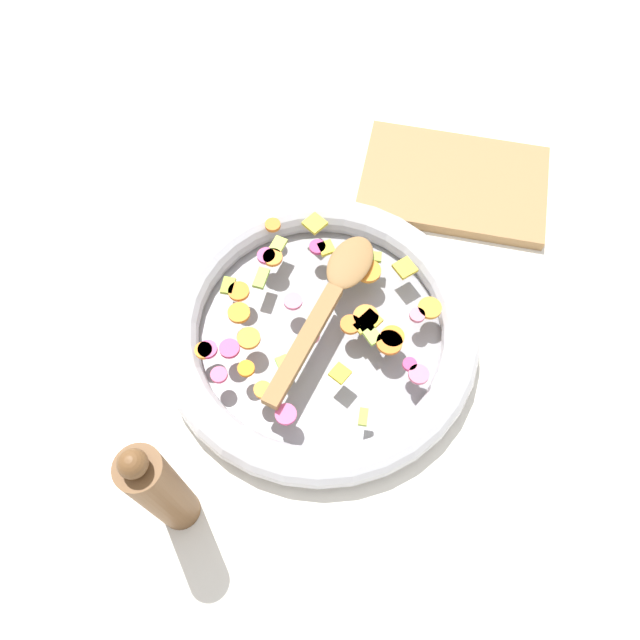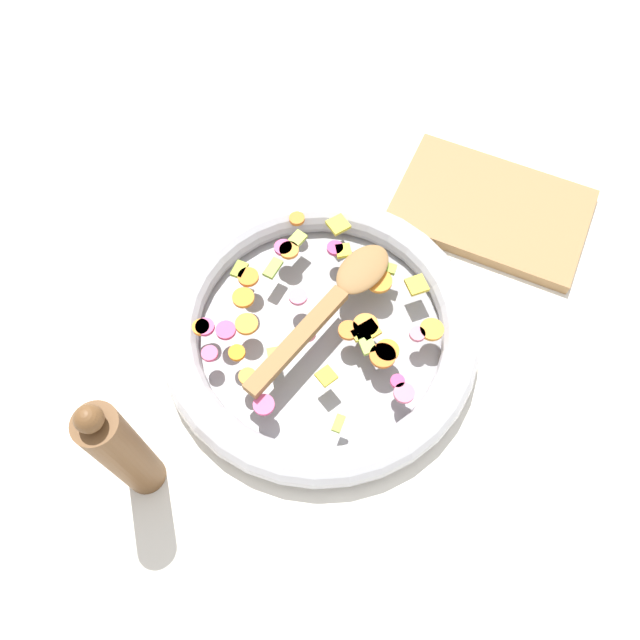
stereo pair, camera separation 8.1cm
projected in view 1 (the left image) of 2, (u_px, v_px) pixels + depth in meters
ground_plane at (320, 337)px, 0.86m from camera, size 4.00×4.00×0.00m
skillet at (320, 330)px, 0.84m from camera, size 0.43×0.43×0.05m
chopped_vegetables at (319, 312)px, 0.82m from camera, size 0.31×0.32×0.01m
wooden_spoon at (330, 297)px, 0.82m from camera, size 0.11×0.27×0.01m
pepper_mill at (161, 491)px, 0.66m from camera, size 0.05×0.05×0.23m
cutting_board at (453, 182)px, 0.97m from camera, size 0.28×0.19×0.02m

